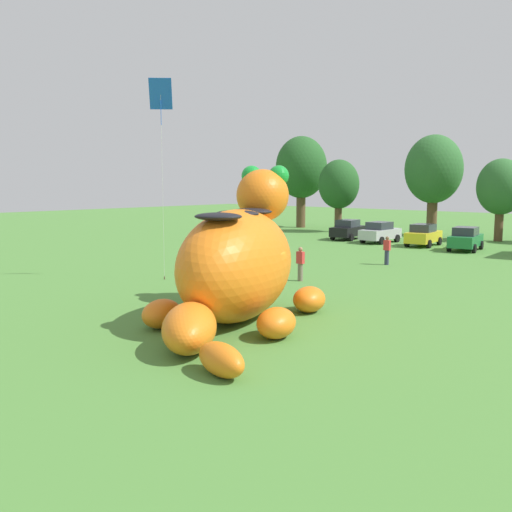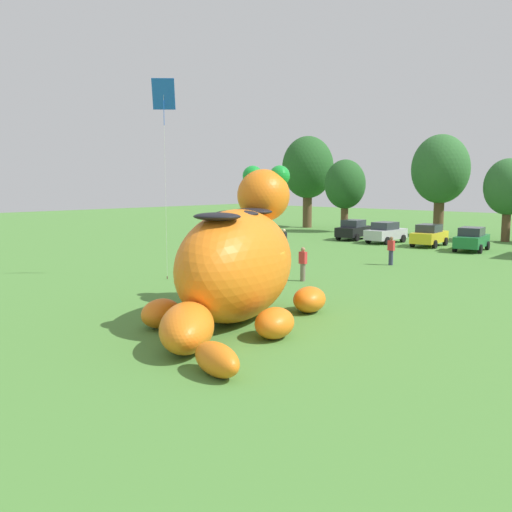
{
  "view_description": "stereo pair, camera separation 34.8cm",
  "coord_description": "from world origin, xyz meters",
  "views": [
    {
      "loc": [
        13.32,
        -13.96,
        4.88
      ],
      "look_at": [
        -0.42,
        1.25,
        2.2
      ],
      "focal_mm": 39.29,
      "sensor_mm": 36.0,
      "label": 1
    },
    {
      "loc": [
        13.58,
        -13.72,
        4.88
      ],
      "look_at": [
        -0.42,
        1.25,
        2.2
      ],
      "focal_mm": 39.29,
      "sensor_mm": 36.0,
      "label": 2
    }
  ],
  "objects": [
    {
      "name": "spectator_by_cars",
      "position": [
        -11.46,
        15.92,
        0.85
      ],
      "size": [
        0.38,
        0.26,
        1.71
      ],
      "color": "black",
      "rests_on": "ground"
    },
    {
      "name": "tree_mid_left",
      "position": [
        -9.46,
        35.69,
        6.08
      ],
      "size": [
        5.23,
        5.23,
        9.29
      ],
      "color": "brown",
      "rests_on": "ground"
    },
    {
      "name": "giant_inflatable_creature",
      "position": [
        -0.4,
        0.24,
        2.04
      ],
      "size": [
        8.53,
        9.61,
        5.59
      ],
      "color": "orange",
      "rests_on": "ground"
    },
    {
      "name": "spectator_near_inflatable",
      "position": [
        -3.59,
        8.07,
        0.85
      ],
      "size": [
        0.38,
        0.26,
        1.71
      ],
      "color": "#726656",
      "rests_on": "ground"
    },
    {
      "name": "car_silver",
      "position": [
        -9.82,
        26.87,
        0.86
      ],
      "size": [
        1.97,
        4.12,
        1.72
      ],
      "color": "#B7BABF",
      "rests_on": "ground"
    },
    {
      "name": "ground_plane",
      "position": [
        0.0,
        0.0,
        0.0
      ],
      "size": [
        160.0,
        160.0,
        0.0
      ],
      "primitive_type": "plane",
      "color": "#4C8438"
    },
    {
      "name": "tethered_flying_kite",
      "position": [
        -9.0,
        3.79,
        9.03
      ],
      "size": [
        1.13,
        1.13,
        9.93
      ],
      "color": "brown",
      "rests_on": "ground"
    },
    {
      "name": "car_yellow",
      "position": [
        -6.08,
        26.97,
        0.86
      ],
      "size": [
        2.32,
        4.28,
        1.72
      ],
      "color": "yellow",
      "rests_on": "ground"
    },
    {
      "name": "tree_centre_left",
      "position": [
        -3.02,
        34.62,
        4.52
      ],
      "size": [
        3.89,
        3.89,
        6.91
      ],
      "color": "brown",
      "rests_on": "ground"
    },
    {
      "name": "car_black",
      "position": [
        -13.24,
        27.4,
        0.86
      ],
      "size": [
        2.36,
        4.3,
        1.72
      ],
      "color": "black",
      "rests_on": "ground"
    },
    {
      "name": "car_green",
      "position": [
        -2.47,
        26.23,
        0.86
      ],
      "size": [
        2.46,
        4.33,
        1.72
      ],
      "color": "#1E7238",
      "rests_on": "ground"
    },
    {
      "name": "spectator_mid_field",
      "position": [
        -3.16,
        16.0,
        0.85
      ],
      "size": [
        0.38,
        0.26,
        1.71
      ],
      "color": "#2D334C",
      "rests_on": "ground"
    },
    {
      "name": "tree_left",
      "position": [
        -18.17,
        33.2,
        4.7
      ],
      "size": [
        4.05,
        4.05,
        7.19
      ],
      "color": "brown",
      "rests_on": "ground"
    },
    {
      "name": "tree_far_left",
      "position": [
        -24.47,
        35.26,
        6.5
      ],
      "size": [
        5.6,
        5.6,
        9.94
      ],
      "color": "brown",
      "rests_on": "ground"
    }
  ]
}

